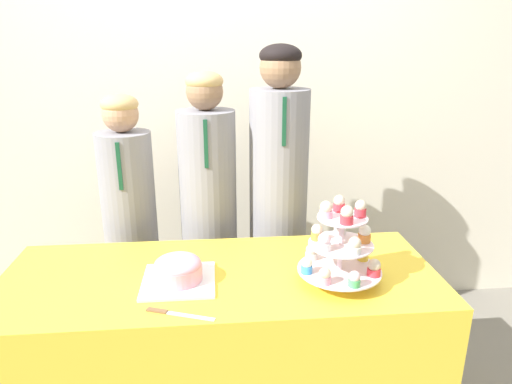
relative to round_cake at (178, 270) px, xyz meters
name	(u,v)px	position (x,y,z in m)	size (l,w,h in m)	color
wall_back	(214,93)	(0.15, 1.13, 0.52)	(9.00, 0.06, 2.70)	beige
table	(223,358)	(0.15, 0.05, -0.44)	(1.67, 0.66, 0.78)	yellow
round_cake	(178,270)	(0.00, 0.00, 0.00)	(0.27, 0.27, 0.10)	white
cake_knife	(169,313)	(-0.02, -0.21, -0.05)	(0.23, 0.10, 0.01)	silver
cupcake_stand	(341,245)	(0.59, -0.05, 0.10)	(0.31, 0.31, 0.32)	silver
student_0	(132,241)	(-0.28, 0.63, -0.16)	(0.26, 0.27, 1.40)	gray
student_1	(209,230)	(0.11, 0.63, -0.11)	(0.28, 0.29, 1.50)	gray
student_2	(278,216)	(0.46, 0.63, -0.05)	(0.29, 0.30, 1.62)	gray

